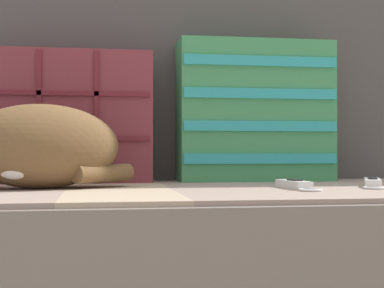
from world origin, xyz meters
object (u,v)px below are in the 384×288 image
at_px(throw_pillow_quilted, 69,117).
at_px(game_remote_far, 372,183).
at_px(game_remote_near, 295,185).
at_px(couch, 118,262).
at_px(throw_pillow_striped, 255,111).
at_px(sleeping_cat, 34,149).

height_order(throw_pillow_quilted, game_remote_far, throw_pillow_quilted).
bearing_deg(game_remote_near, couch, 163.08).
bearing_deg(game_remote_far, couch, 173.35).
bearing_deg(throw_pillow_striped, sleeping_cat, -156.41).
xyz_separation_m(sleeping_cat, game_remote_near, (0.58, -0.08, -0.08)).
relative_size(throw_pillow_striped, game_remote_near, 2.34).
distance_m(couch, game_remote_far, 0.63).
bearing_deg(game_remote_far, throw_pillow_quilted, 158.23).
distance_m(throw_pillow_striped, game_remote_near, 0.38).
bearing_deg(game_remote_near, throw_pillow_quilted, 146.66).
height_order(sleeping_cat, game_remote_far, sleeping_cat).
bearing_deg(throw_pillow_quilted, throw_pillow_striped, -0.05).
bearing_deg(game_remote_near, sleeping_cat, 171.62).
bearing_deg(game_remote_far, throw_pillow_striped, 126.06).
bearing_deg(couch, game_remote_near, -16.92).
distance_m(throw_pillow_striped, sleeping_cat, 0.64).
distance_m(throw_pillow_quilted, sleeping_cat, 0.27).
height_order(throw_pillow_striped, game_remote_far, throw_pillow_striped).
distance_m(couch, game_remote_near, 0.45).
bearing_deg(game_remote_far, game_remote_near, -166.88).
relative_size(sleeping_cat, game_remote_near, 2.21).
xyz_separation_m(couch, throw_pillow_quilted, (-0.12, 0.22, 0.35)).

